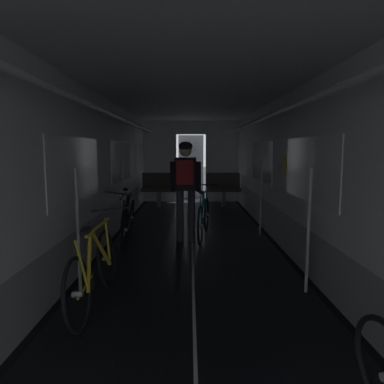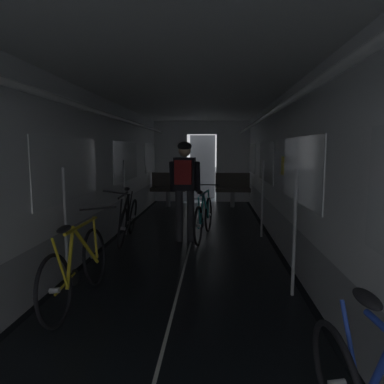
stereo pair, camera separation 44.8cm
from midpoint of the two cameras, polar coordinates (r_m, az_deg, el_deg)
The scene contains 7 objects.
train_car_shell at distance 5.27m, azimuth -2.39°, elevation 8.03°, with size 3.14×12.34×2.57m.
bench_seat_far_left at distance 9.86m, azimuth -6.70°, elevation 0.92°, with size 0.98×0.51×0.95m.
bench_seat_far_right at distance 9.82m, azimuth 3.79°, elevation 0.93°, with size 0.98×0.51×0.95m.
bicycle_yellow at distance 3.85m, azimuth -18.98°, elevation -11.89°, with size 0.44×1.69×0.95m.
bicycle_black at distance 6.21m, azimuth -12.48°, elevation -4.51°, with size 0.44×1.69×0.96m.
person_cyclist_aisle at distance 5.97m, azimuth -3.21°, elevation 1.89°, with size 0.54×0.40×1.73m.
bicycle_teal_in_aisle at distance 6.33m, azimuth -0.13°, elevation -4.10°, with size 0.44×1.68×0.93m.
Camera 1 is at (-0.04, -1.67, 1.60)m, focal length 32.74 mm.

